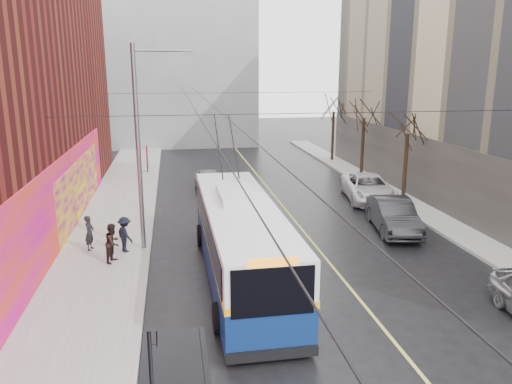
% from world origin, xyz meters
% --- Properties ---
extents(ground, '(140.00, 140.00, 0.00)m').
position_xyz_m(ground, '(0.00, 0.00, 0.00)').
color(ground, black).
rests_on(ground, ground).
extents(sidewalk_left, '(4.00, 60.00, 0.15)m').
position_xyz_m(sidewalk_left, '(-8.00, 12.00, 0.07)').
color(sidewalk_left, gray).
rests_on(sidewalk_left, ground).
extents(sidewalk_right, '(2.00, 60.00, 0.15)m').
position_xyz_m(sidewalk_right, '(9.00, 12.00, 0.07)').
color(sidewalk_right, gray).
rests_on(sidewalk_right, ground).
extents(lane_line, '(0.12, 50.00, 0.01)m').
position_xyz_m(lane_line, '(1.50, 14.00, 0.00)').
color(lane_line, '#BFB74C').
rests_on(lane_line, ground).
extents(building_far, '(20.50, 12.10, 18.00)m').
position_xyz_m(building_far, '(-6.00, 44.99, 9.02)').
color(building_far, gray).
rests_on(building_far, ground).
extents(streetlight_pole, '(2.65, 0.60, 9.00)m').
position_xyz_m(streetlight_pole, '(-6.14, 10.00, 4.85)').
color(streetlight_pole, slate).
rests_on(streetlight_pole, ground).
extents(catenary_wires, '(18.00, 60.00, 0.22)m').
position_xyz_m(catenary_wires, '(-2.54, 14.77, 6.25)').
color(catenary_wires, black).
extents(tree_near, '(3.20, 3.20, 6.40)m').
position_xyz_m(tree_near, '(9.00, 16.00, 4.98)').
color(tree_near, black).
rests_on(tree_near, ground).
extents(tree_mid, '(3.20, 3.20, 6.68)m').
position_xyz_m(tree_mid, '(9.00, 23.00, 5.25)').
color(tree_mid, black).
rests_on(tree_mid, ground).
extents(tree_far, '(3.20, 3.20, 6.57)m').
position_xyz_m(tree_far, '(9.00, 30.00, 5.14)').
color(tree_far, black).
rests_on(tree_far, ground).
extents(puddle, '(2.66, 3.58, 0.01)m').
position_xyz_m(puddle, '(-5.42, 0.90, 0.00)').
color(puddle, black).
rests_on(puddle, ground).
extents(pigeons_flying, '(2.91, 4.10, 2.50)m').
position_xyz_m(pigeons_flying, '(-1.52, 10.49, 6.93)').
color(pigeons_flying, slate).
extents(trolleybus, '(2.96, 12.32, 5.81)m').
position_xyz_m(trolleybus, '(-2.40, 6.28, 1.62)').
color(trolleybus, navy).
rests_on(trolleybus, ground).
extents(parked_car_b, '(2.56, 5.25, 1.66)m').
position_xyz_m(parked_car_b, '(5.95, 10.79, 0.83)').
color(parked_car_b, '#29292B').
rests_on(parked_car_b, ground).
extents(parked_car_c, '(3.52, 6.11, 1.60)m').
position_xyz_m(parked_car_c, '(7.00, 16.69, 0.80)').
color(parked_car_c, silver).
rests_on(parked_car_c, ground).
extents(following_car, '(1.91, 4.40, 1.48)m').
position_xyz_m(following_car, '(-2.55, 20.53, 0.74)').
color(following_car, '#B5B6BA').
rests_on(following_car, ground).
extents(pedestrian_a, '(0.49, 0.64, 1.57)m').
position_xyz_m(pedestrian_a, '(-8.62, 10.13, 0.93)').
color(pedestrian_a, black).
rests_on(pedestrian_a, sidewalk_left).
extents(pedestrian_b, '(0.88, 0.97, 1.65)m').
position_xyz_m(pedestrian_b, '(-7.44, 8.51, 0.97)').
color(pedestrian_b, black).
rests_on(pedestrian_b, sidewalk_left).
extents(pedestrian_c, '(1.06, 1.17, 1.58)m').
position_xyz_m(pedestrian_c, '(-7.05, 9.63, 0.94)').
color(pedestrian_c, black).
rests_on(pedestrian_c, sidewalk_left).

